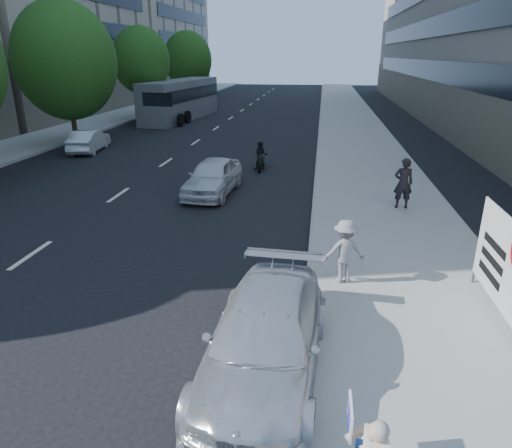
% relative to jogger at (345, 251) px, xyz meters
% --- Properties ---
extents(ground, '(160.00, 160.00, 0.00)m').
position_rel_jogger_xyz_m(ground, '(-2.30, -1.34, -0.95)').
color(ground, black).
rests_on(ground, ground).
extents(near_sidewalk, '(5.00, 120.00, 0.15)m').
position_rel_jogger_xyz_m(near_sidewalk, '(1.70, 18.66, -0.88)').
color(near_sidewalk, '#A6A49C').
rests_on(near_sidewalk, ground).
extents(far_sidewalk, '(4.50, 120.00, 0.15)m').
position_rel_jogger_xyz_m(far_sidewalk, '(-19.05, 18.66, -0.88)').
color(far_sidewalk, '#A6A49C').
rests_on(far_sidewalk, ground).
extents(tree_far_c, '(6.00, 6.00, 8.47)m').
position_rel_jogger_xyz_m(tree_far_c, '(-16.00, 16.66, 4.07)').
color(tree_far_c, '#382616').
rests_on(tree_far_c, ground).
extents(tree_far_d, '(4.80, 4.80, 7.65)m').
position_rel_jogger_xyz_m(tree_far_d, '(-16.00, 28.66, 3.94)').
color(tree_far_d, '#382616').
rests_on(tree_far_d, ground).
extents(tree_far_e, '(5.40, 5.40, 7.89)m').
position_rel_jogger_xyz_m(tree_far_e, '(-16.00, 42.66, 3.83)').
color(tree_far_e, '#382616').
rests_on(tree_far_e, ground).
extents(jogger, '(1.13, 0.79, 1.60)m').
position_rel_jogger_xyz_m(jogger, '(0.00, 0.00, 0.00)').
color(jogger, gray).
rests_on(jogger, near_sidewalk).
extents(pedestrian_woman, '(0.69, 0.47, 1.84)m').
position_rel_jogger_xyz_m(pedestrian_woman, '(2.31, 6.13, 0.12)').
color(pedestrian_woman, black).
rests_on(pedestrian_woman, near_sidewalk).
extents(protest_banner, '(0.08, 3.06, 2.20)m').
position_rel_jogger_xyz_m(protest_banner, '(3.15, -1.11, 0.45)').
color(protest_banner, '#4C4C4C').
rests_on(protest_banner, near_sidewalk).
extents(parked_sedan, '(2.24, 5.00, 1.42)m').
position_rel_jogger_xyz_m(parked_sedan, '(-1.50, -3.50, -0.24)').
color(parked_sedan, silver).
rests_on(parked_sedan, ground).
extents(white_sedan_near, '(1.99, 4.34, 1.44)m').
position_rel_jogger_xyz_m(white_sedan_near, '(-4.99, 7.39, -0.23)').
color(white_sedan_near, silver).
rests_on(white_sedan_near, ground).
extents(white_sedan_mid, '(1.86, 4.00, 1.27)m').
position_rel_jogger_xyz_m(white_sedan_mid, '(-14.19, 14.85, -0.32)').
color(white_sedan_mid, silver).
rests_on(white_sedan_mid, ground).
extents(motorcycle, '(0.73, 2.05, 1.42)m').
position_rel_jogger_xyz_m(motorcycle, '(-3.58, 11.82, -0.31)').
color(motorcycle, black).
rests_on(motorcycle, ground).
extents(bus, '(3.89, 12.29, 3.30)m').
position_rel_jogger_xyz_m(bus, '(-13.00, 29.62, 0.68)').
color(bus, slate).
rests_on(bus, ground).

